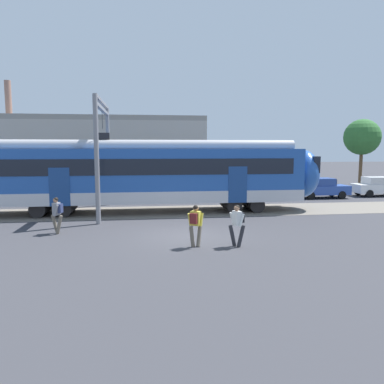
% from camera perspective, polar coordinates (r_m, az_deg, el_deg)
% --- Properties ---
extents(ground_plane, '(160.00, 160.00, 0.00)m').
position_cam_1_polar(ground_plane, '(16.68, -0.84, -6.65)').
color(ground_plane, '#38383D').
extents(commuter_train, '(38.05, 3.07, 4.73)m').
position_cam_1_polar(commuter_train, '(23.86, -27.24, 2.14)').
color(commuter_train, silver).
rests_on(commuter_train, ground).
extents(pedestrian_grey, '(0.61, 0.61, 1.67)m').
position_cam_1_polar(pedestrian_grey, '(17.91, -19.88, -2.89)').
color(pedestrian_grey, '#6B6051').
rests_on(pedestrian_grey, ground).
extents(pedestrian_yellow, '(0.66, 0.56, 1.67)m').
position_cam_1_polar(pedestrian_yellow, '(14.58, 0.51, -4.62)').
color(pedestrian_yellow, '#6B6051').
rests_on(pedestrian_yellow, ground).
extents(pedestrian_white, '(0.70, 0.53, 1.67)m').
position_cam_1_polar(pedestrian_white, '(14.76, 6.94, -4.54)').
color(pedestrian_white, '#28282D').
rests_on(pedestrian_white, ground).
extents(parked_car_blue, '(4.01, 1.77, 1.54)m').
position_cam_1_polar(parked_car_blue, '(30.49, 19.12, 0.59)').
color(parked_car_blue, '#284799').
rests_on(parked_car_blue, ground).
extents(parked_car_white, '(4.01, 1.78, 1.54)m').
position_cam_1_polar(parked_car_white, '(33.48, 26.49, 0.78)').
color(parked_car_white, silver).
rests_on(parked_car_white, ground).
extents(catenary_gantry, '(0.24, 6.64, 6.53)m').
position_cam_1_polar(catenary_gantry, '(22.53, -13.43, 7.72)').
color(catenary_gantry, gray).
rests_on(catenary_gantry, ground).
extents(background_building, '(19.68, 5.00, 9.20)m').
position_cam_1_polar(background_building, '(32.64, -15.89, 5.36)').
color(background_building, '#B2A899').
rests_on(background_building, ground).
extents(street_tree_right, '(3.49, 3.49, 6.64)m').
position_cam_1_polar(street_tree_right, '(40.60, 24.50, 7.60)').
color(street_tree_right, brown).
rests_on(street_tree_right, ground).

